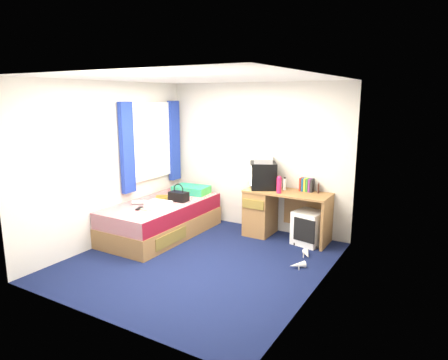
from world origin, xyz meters
The scene contains 20 objects.
ground centered at (0.00, 0.00, 0.00)m, with size 3.40×3.40×0.00m, color #0C1438.
room_shell centered at (0.00, 0.00, 1.45)m, with size 3.40×3.40×3.40m.
bed centered at (-1.10, 0.56, 0.27)m, with size 1.01×2.00×0.54m.
pillow centered at (-1.03, 1.29, 0.60)m, with size 0.59×0.38×0.13m, color teal.
desk centered at (0.40, 1.44, 0.41)m, with size 1.30×0.55×0.75m.
storage_cube centered at (1.05, 1.37, 0.25)m, with size 0.40×0.40×0.50m, color white.
crt_tv centered at (0.25, 1.44, 0.96)m, with size 0.55×0.56×0.42m.
vcr centered at (0.25, 1.44, 1.20)m, with size 0.40×0.28×0.08m, color #BBBBBD.
book_row centered at (0.91, 1.60, 0.85)m, with size 0.20×0.13×0.20m.
picture_frame centered at (1.10, 1.61, 0.82)m, with size 0.02×0.12×0.14m, color black.
pink_water_bottle centered at (0.60, 1.26, 0.87)m, with size 0.07×0.07×0.23m, color #DE1F50.
aerosol_can centered at (0.59, 1.50, 0.84)m, with size 0.05×0.05×0.18m, color white.
handbag centered at (-0.90, 0.76, 0.62)m, with size 0.30×0.17×0.28m.
towel centered at (-0.89, 0.25, 0.59)m, with size 0.33×0.27×0.11m, color white.
magazine centered at (-1.27, 0.79, 0.55)m, with size 0.21×0.28×0.01m, color gold.
water_bottle centered at (-1.30, 0.27, 0.58)m, with size 0.07×0.07×0.20m, color #B3C2C5.
colour_swatch_fan centered at (-1.04, 0.10, 0.55)m, with size 0.22×0.06×0.01m, color yellow.
remote_control centered at (-1.13, 0.09, 0.55)m, with size 0.05×0.16×0.02m, color black.
window_assembly centered at (-1.55, 0.90, 1.42)m, with size 0.11×1.42×1.40m.
white_heels centered at (1.21, 0.66, 0.04)m, with size 0.22×0.65×0.09m.
Camera 1 is at (2.85, -4.18, 2.18)m, focal length 32.00 mm.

